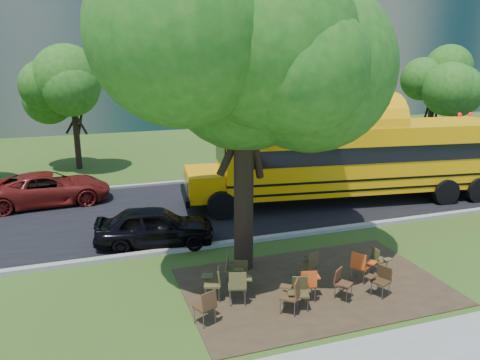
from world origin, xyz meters
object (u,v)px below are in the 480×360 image
object	(u,v)px
chair_8	(214,280)
chair_1	(238,284)
school_bus	(359,157)
bg_car_red	(49,189)
chair_7	(361,264)
chair_3	(299,290)
chair_11	(310,262)
chair_0	(207,303)
chair_5	(342,281)
chair_10	(232,266)
chair_6	(381,278)
chair_9	(240,273)
main_tree	(244,51)
black_car	(155,226)
chair_12	(379,258)
chair_2	(292,293)
chair_4	(308,282)

from	to	relation	value
chair_8	chair_1	bearing A→B (deg)	-112.51
school_bus	bg_car_red	xyz separation A→B (m)	(-12.65, 3.62, -1.23)
chair_7	school_bus	bearing A→B (deg)	113.55
chair_3	chair_11	distance (m)	1.54
chair_7	chair_3	bearing A→B (deg)	-107.33
chair_0	chair_7	xyz separation A→B (m)	(4.55, 0.65, 0.02)
school_bus	chair_5	xyz separation A→B (m)	(-5.10, -7.33, -1.42)
school_bus	chair_7	bearing A→B (deg)	-114.20
chair_7	chair_10	distance (m)	3.55
chair_8	chair_6	bearing A→B (deg)	-88.25
chair_3	chair_9	world-z (taller)	chair_3
main_tree	black_car	bearing A→B (deg)	130.76
chair_12	bg_car_red	size ratio (longest dim) A/B	0.16
chair_1	black_car	size ratio (longest dim) A/B	0.24
chair_10	chair_11	world-z (taller)	chair_11
chair_12	main_tree	bearing A→B (deg)	-112.28
chair_12	chair_0	bearing A→B (deg)	-77.59
chair_0	chair_12	xyz separation A→B (m)	(5.37, 1.00, -0.08)
chair_10	bg_car_red	bearing A→B (deg)	-127.54
chair_2	bg_car_red	world-z (taller)	bg_car_red
chair_0	chair_6	world-z (taller)	chair_0
school_bus	chair_9	world-z (taller)	school_bus
chair_12	chair_2	bearing A→B (deg)	-68.47
main_tree	chair_12	bearing A→B (deg)	-24.19
black_car	chair_3	bearing A→B (deg)	-142.03
chair_11	black_car	bearing A→B (deg)	110.98
chair_1	chair_12	xyz separation A→B (m)	(4.38, 0.37, -0.11)
chair_1	chair_7	size ratio (longest dim) A/B	1.03
chair_10	chair_0	bearing A→B (deg)	-10.97
chair_5	chair_11	xyz separation A→B (m)	(-0.33, 1.13, 0.07)
chair_2	chair_11	distance (m)	1.80
chair_0	chair_3	size ratio (longest dim) A/B	1.07
main_tree	chair_8	world-z (taller)	main_tree
chair_0	chair_1	xyz separation A→B (m)	(0.99, 0.62, 0.04)
school_bus	chair_8	size ratio (longest dim) A/B	15.56
chair_1	chair_2	size ratio (longest dim) A/B	1.07
chair_7	chair_11	world-z (taller)	chair_11
chair_9	chair_11	size ratio (longest dim) A/B	0.87
school_bus	chair_6	distance (m)	8.65
chair_4	chair_6	size ratio (longest dim) A/B	1.08
chair_8	main_tree	bearing A→B (deg)	-22.93
chair_11	bg_car_red	bearing A→B (deg)	104.64
chair_7	bg_car_red	distance (m)	13.40
chair_10	chair_12	bearing A→B (deg)	105.02
chair_0	chair_10	size ratio (longest dim) A/B	0.96
main_tree	chair_3	world-z (taller)	main_tree
school_bus	chair_12	distance (m)	7.34
school_bus	chair_8	world-z (taller)	school_bus
chair_6	chair_7	size ratio (longest dim) A/B	0.90
chair_1	chair_4	xyz separation A→B (m)	(1.74, -0.42, -0.03)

